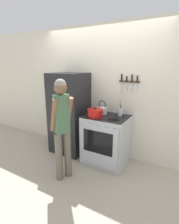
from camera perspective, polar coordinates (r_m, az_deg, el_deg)
ground_plane at (r=3.91m, az=3.35°, el=-12.30°), size 14.00×14.00×0.00m
wall_back at (r=3.53m, az=3.89°, el=6.57°), size 10.00×0.06×2.55m
refrigerator at (r=3.64m, az=-6.61°, el=-0.50°), size 0.70×0.64×1.65m
stove_range at (r=3.30m, az=5.36°, el=-8.88°), size 0.78×0.70×0.90m
dutch_oven_pot at (r=3.12m, az=1.84°, el=-0.32°), size 0.33×0.28×0.17m
tea_kettle at (r=3.33m, az=4.18°, el=0.79°), size 0.24×0.19×0.25m
utensil_jar at (r=3.20m, az=10.02°, el=0.10°), size 0.08×0.08×0.29m
person at (r=2.70m, az=-8.96°, el=-4.09°), size 0.35×0.39×1.61m
wall_knife_strip at (r=3.25m, az=12.80°, el=9.76°), size 0.38×0.03×0.36m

